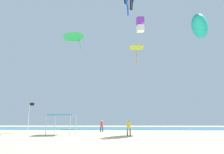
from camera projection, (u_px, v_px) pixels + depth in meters
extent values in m
cube|color=#D1BA8C|center=(84.00, 139.00, 19.41)|extent=(110.00, 110.00, 0.10)
cube|color=teal|center=(107.00, 128.00, 48.01)|extent=(110.00, 22.25, 0.03)
cylinder|color=#B2B2B7|center=(46.00, 125.00, 22.92)|extent=(0.07, 0.07, 2.18)
cylinder|color=#B2B2B7|center=(70.00, 125.00, 22.80)|extent=(0.07, 0.07, 2.18)
cylinder|color=#B2B2B7|center=(55.00, 125.00, 25.85)|extent=(0.07, 0.07, 2.18)
cylinder|color=#B2B2B7|center=(76.00, 125.00, 25.73)|extent=(0.07, 0.07, 2.18)
cube|color=#1972B7|center=(62.00, 115.00, 24.54)|extent=(2.60, 3.07, 0.06)
cylinder|color=slate|center=(127.00, 132.00, 22.64)|extent=(0.15, 0.15, 0.77)
cylinder|color=slate|center=(130.00, 132.00, 22.70)|extent=(0.15, 0.15, 0.77)
cylinder|color=yellow|center=(129.00, 125.00, 22.81)|extent=(0.40, 0.40, 0.67)
sphere|color=tan|center=(129.00, 121.00, 22.90)|extent=(0.25, 0.25, 0.25)
cylinder|color=#33384C|center=(103.00, 129.00, 30.72)|extent=(0.15, 0.15, 0.77)
cylinder|color=#33384C|center=(101.00, 129.00, 30.69)|extent=(0.15, 0.15, 0.77)
cylinder|color=red|center=(102.00, 124.00, 30.85)|extent=(0.40, 0.40, 0.67)
sphere|color=tan|center=(102.00, 121.00, 30.94)|extent=(0.25, 0.25, 0.25)
cylinder|color=silver|center=(29.00, 118.00, 27.51)|extent=(0.06, 0.06, 3.83)
cube|color=black|center=(32.00, 104.00, 27.84)|extent=(0.55, 0.02, 0.35)
cube|color=purple|center=(140.00, 21.00, 27.54)|extent=(1.02, 1.00, 0.79)
cube|color=white|center=(140.00, 29.00, 27.33)|extent=(1.02, 1.00, 0.79)
cube|color=yellow|center=(136.00, 48.00, 45.56)|extent=(2.80, 2.80, 0.07)
cylinder|color=orange|center=(137.00, 58.00, 45.11)|extent=(0.13, 0.13, 2.93)
ellipsoid|color=teal|center=(200.00, 27.00, 26.19)|extent=(4.49, 6.63, 2.21)
cone|color=white|center=(199.00, 19.00, 26.38)|extent=(1.32, 1.25, 0.85)
cylinder|color=blue|center=(128.00, 2.00, 35.71)|extent=(0.42, 0.72, 4.58)
cone|color=green|center=(73.00, 35.00, 37.21)|extent=(5.07, 5.06, 1.06)
cylinder|color=teal|center=(80.00, 44.00, 38.12)|extent=(1.26, 1.03, 2.51)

